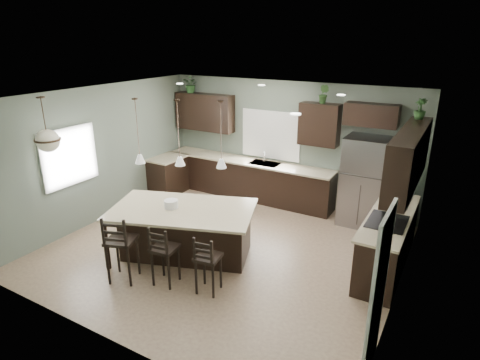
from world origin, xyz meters
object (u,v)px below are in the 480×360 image
serving_dish (171,204)px  plant_back_left (191,84)px  refrigerator (365,182)px  bar_stool_right (208,263)px  bar_stool_left (122,247)px  bar_stool_center (165,254)px  kitchen_island (184,233)px

serving_dish → plant_back_left: (-1.84, 3.18, 1.61)m
refrigerator → plant_back_left: size_ratio=4.44×
bar_stool_right → bar_stool_left: bearing=-171.8°
bar_stool_right → bar_stool_center: bearing=-176.7°
serving_dish → bar_stool_left: bearing=-101.6°
bar_stool_left → kitchen_island: bearing=49.2°
refrigerator → bar_stool_left: 4.89m
bar_stool_right → plant_back_left: 5.27m
refrigerator → bar_stool_right: (-1.45, -3.58, -0.44)m
bar_stool_right → plant_back_left: plant_back_left is taller
serving_dish → bar_stool_right: (1.16, -0.60, -0.51)m
refrigerator → bar_stool_right: refrigerator is taller
serving_dish → bar_stool_left: size_ratio=0.21×
plant_back_left → kitchen_island: bearing=-57.0°
kitchen_island → plant_back_left: size_ratio=5.85×
kitchen_island → serving_dish: 0.57m
bar_stool_left → plant_back_left: (-1.63, 4.19, 2.03)m
refrigerator → plant_back_left: bearing=177.4°
refrigerator → plant_back_left: 4.75m
plant_back_left → bar_stool_center: bearing=-59.9°
bar_stool_left → bar_stool_center: bar_stool_left is taller
bar_stool_center → refrigerator: bearing=52.5°
bar_stool_left → plant_back_left: 4.93m
bar_stool_left → bar_stool_right: (1.36, 0.41, -0.09)m
refrigerator → bar_stool_left: refrigerator is taller
refrigerator → bar_stool_left: (-2.81, -3.99, -0.34)m
kitchen_island → plant_back_left: plant_back_left is taller
bar_stool_left → bar_stool_right: bearing=-3.9°
bar_stool_left → plant_back_left: size_ratio=2.80×
refrigerator → kitchen_island: size_ratio=0.76×
serving_dish → bar_stool_right: size_ratio=0.25×
bar_stool_left → serving_dish: bearing=57.8°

